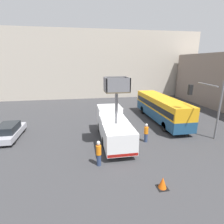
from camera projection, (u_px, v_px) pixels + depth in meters
name	position (u px, v px, depth m)	size (l,w,h in m)	color
ground_plane	(115.00, 139.00, 16.84)	(120.00, 120.00, 0.00)	#38383A
building_backdrop_far	(93.00, 65.00, 38.97)	(44.00, 10.00, 13.25)	#BCB2A3
utility_truck	(113.00, 126.00, 16.18)	(2.37, 7.32, 6.04)	white
city_bus	(161.00, 107.00, 21.72)	(2.49, 11.08, 3.03)	navy
traffic_light_pole	(209.00, 101.00, 15.93)	(3.24, 2.99, 5.56)	slate
road_worker_near_truck	(99.00, 153.00, 12.37)	(0.38, 0.38, 1.91)	navy
road_worker_directing	(146.00, 133.00, 16.13)	(0.38, 0.38, 1.79)	navy
traffic_cone_near_truck	(163.00, 183.00, 10.25)	(0.63, 0.63, 0.72)	black
parked_car_curbside	(9.00, 131.00, 16.86)	(1.85, 4.62, 1.48)	#A8A8B2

